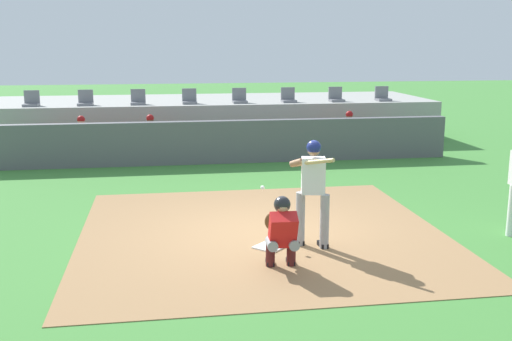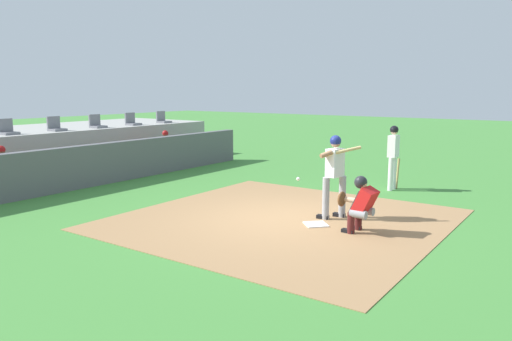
{
  "view_description": "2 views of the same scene",
  "coord_description": "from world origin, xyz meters",
  "px_view_note": "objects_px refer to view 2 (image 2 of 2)",
  "views": [
    {
      "loc": [
        -1.7,
        -10.16,
        3.35
      ],
      "look_at": [
        0.0,
        0.7,
        1.0
      ],
      "focal_mm": 42.35,
      "sensor_mm": 36.0,
      "label": 1
    },
    {
      "loc": [
        -8.63,
        -5.35,
        2.75
      ],
      "look_at": [
        0.0,
        0.7,
        1.0
      ],
      "focal_mm": 34.24,
      "sensor_mm": 36.0,
      "label": 2
    }
  ],
  "objects_px": {
    "batter_at_plate": "(334,171)",
    "dugout_player_2": "(168,148)",
    "stadium_seat_3": "(8,130)",
    "stadium_seat_4": "(56,127)",
    "on_deck_batter": "(393,153)",
    "home_plate": "(316,224)",
    "dugout_player_1": "(5,169)",
    "stadium_seat_5": "(97,124)",
    "catcher_crouched": "(359,202)",
    "stadium_seat_7": "(163,120)",
    "stadium_seat_6": "(132,122)"
  },
  "relations": [
    {
      "from": "batter_at_plate",
      "to": "home_plate",
      "type": "bearing_deg",
      "value": 175.58
    },
    {
      "from": "catcher_crouched",
      "to": "home_plate",
      "type": "bearing_deg",
      "value": 90.23
    },
    {
      "from": "home_plate",
      "to": "stadium_seat_7",
      "type": "xyz_separation_m",
      "value": [
        5.69,
        10.18,
        1.51
      ]
    },
    {
      "from": "catcher_crouched",
      "to": "stadium_seat_5",
      "type": "height_order",
      "value": "stadium_seat_5"
    },
    {
      "from": "stadium_seat_6",
      "to": "home_plate",
      "type": "bearing_deg",
      "value": -111.76
    },
    {
      "from": "on_deck_batter",
      "to": "stadium_seat_4",
      "type": "xyz_separation_m",
      "value": [
        -3.61,
        10.19,
        0.51
      ]
    },
    {
      "from": "dugout_player_1",
      "to": "stadium_seat_4",
      "type": "xyz_separation_m",
      "value": [
        2.86,
        2.03,
        0.86
      ]
    },
    {
      "from": "stadium_seat_3",
      "to": "stadium_seat_7",
      "type": "distance_m",
      "value": 6.5
    },
    {
      "from": "stadium_seat_3",
      "to": "stadium_seat_4",
      "type": "xyz_separation_m",
      "value": [
        1.62,
        0.0,
        0.0
      ]
    },
    {
      "from": "stadium_seat_4",
      "to": "stadium_seat_7",
      "type": "height_order",
      "value": "same"
    },
    {
      "from": "stadium_seat_7",
      "to": "dugout_player_1",
      "type": "bearing_deg",
      "value": -165.26
    },
    {
      "from": "stadium_seat_3",
      "to": "stadium_seat_4",
      "type": "relative_size",
      "value": 1.0
    },
    {
      "from": "stadium_seat_7",
      "to": "home_plate",
      "type": "bearing_deg",
      "value": -119.19
    },
    {
      "from": "batter_at_plate",
      "to": "catcher_crouched",
      "type": "xyz_separation_m",
      "value": [
        -0.69,
        -0.88,
        -0.43
      ]
    },
    {
      "from": "stadium_seat_7",
      "to": "stadium_seat_6",
      "type": "bearing_deg",
      "value": 180.0
    },
    {
      "from": "dugout_player_2",
      "to": "stadium_seat_3",
      "type": "distance_m",
      "value": 5.24
    },
    {
      "from": "dugout_player_1",
      "to": "stadium_seat_5",
      "type": "height_order",
      "value": "stadium_seat_5"
    },
    {
      "from": "catcher_crouched",
      "to": "stadium_seat_4",
      "type": "height_order",
      "value": "stadium_seat_4"
    },
    {
      "from": "on_deck_batter",
      "to": "stadium_seat_7",
      "type": "relative_size",
      "value": 3.72
    },
    {
      "from": "stadium_seat_5",
      "to": "stadium_seat_7",
      "type": "distance_m",
      "value": 3.25
    },
    {
      "from": "batter_at_plate",
      "to": "dugout_player_2",
      "type": "bearing_deg",
      "value": 68.42
    },
    {
      "from": "stadium_seat_3",
      "to": "dugout_player_2",
      "type": "bearing_deg",
      "value": -23.2
    },
    {
      "from": "dugout_player_2",
      "to": "stadium_seat_3",
      "type": "bearing_deg",
      "value": 156.8
    },
    {
      "from": "dugout_player_1",
      "to": "stadium_seat_4",
      "type": "distance_m",
      "value": 3.61
    },
    {
      "from": "dugout_player_1",
      "to": "catcher_crouched",
      "type": "bearing_deg",
      "value": -77.27
    },
    {
      "from": "on_deck_batter",
      "to": "dugout_player_2",
      "type": "relative_size",
      "value": 1.37
    },
    {
      "from": "stadium_seat_7",
      "to": "stadium_seat_5",
      "type": "bearing_deg",
      "value": 180.0
    },
    {
      "from": "stadium_seat_3",
      "to": "stadium_seat_7",
      "type": "xyz_separation_m",
      "value": [
        6.5,
        0.0,
        0.0
      ]
    },
    {
      "from": "batter_at_plate",
      "to": "dugout_player_1",
      "type": "height_order",
      "value": "batter_at_plate"
    },
    {
      "from": "catcher_crouched",
      "to": "stadium_seat_6",
      "type": "distance_m",
      "value": 11.86
    },
    {
      "from": "stadium_seat_7",
      "to": "catcher_crouched",
      "type": "bearing_deg",
      "value": -117.1
    },
    {
      "from": "stadium_seat_3",
      "to": "stadium_seat_6",
      "type": "relative_size",
      "value": 1.0
    },
    {
      "from": "catcher_crouched",
      "to": "stadium_seat_3",
      "type": "relative_size",
      "value": 3.55
    },
    {
      "from": "stadium_seat_3",
      "to": "stadium_seat_6",
      "type": "xyz_separation_m",
      "value": [
        4.88,
        0.0,
        0.0
      ]
    },
    {
      "from": "stadium_seat_4",
      "to": "stadium_seat_7",
      "type": "bearing_deg",
      "value": 0.0
    },
    {
      "from": "dugout_player_1",
      "to": "stadium_seat_6",
      "type": "relative_size",
      "value": 2.71
    },
    {
      "from": "stadium_seat_5",
      "to": "on_deck_batter",
      "type": "bearing_deg",
      "value": -78.96
    },
    {
      "from": "home_plate",
      "to": "stadium_seat_6",
      "type": "bearing_deg",
      "value": 68.24
    },
    {
      "from": "catcher_crouched",
      "to": "stadium_seat_4",
      "type": "bearing_deg",
      "value": 85.84
    },
    {
      "from": "stadium_seat_6",
      "to": "stadium_seat_5",
      "type": "bearing_deg",
      "value": 180.0
    },
    {
      "from": "stadium_seat_4",
      "to": "stadium_seat_5",
      "type": "bearing_deg",
      "value": 0.0
    },
    {
      "from": "batter_at_plate",
      "to": "stadium_seat_5",
      "type": "distance_m",
      "value": 10.39
    },
    {
      "from": "batter_at_plate",
      "to": "dugout_player_2",
      "type": "xyz_separation_m",
      "value": [
        3.24,
        8.2,
        -0.36
      ]
    },
    {
      "from": "catcher_crouched",
      "to": "stadium_seat_5",
      "type": "relative_size",
      "value": 3.55
    },
    {
      "from": "dugout_player_2",
      "to": "on_deck_batter",
      "type": "bearing_deg",
      "value": -86.54
    },
    {
      "from": "home_plate",
      "to": "stadium_seat_7",
      "type": "height_order",
      "value": "stadium_seat_7"
    },
    {
      "from": "batter_at_plate",
      "to": "stadium_seat_3",
      "type": "height_order",
      "value": "stadium_seat_3"
    },
    {
      "from": "batter_at_plate",
      "to": "stadium_seat_7",
      "type": "distance_m",
      "value": 11.4
    },
    {
      "from": "batter_at_plate",
      "to": "catcher_crouched",
      "type": "height_order",
      "value": "batter_at_plate"
    },
    {
      "from": "stadium_seat_5",
      "to": "stadium_seat_6",
      "type": "relative_size",
      "value": 1.0
    }
  ]
}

